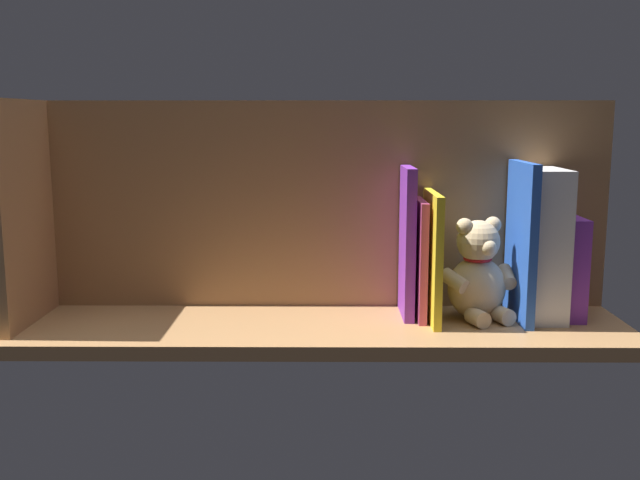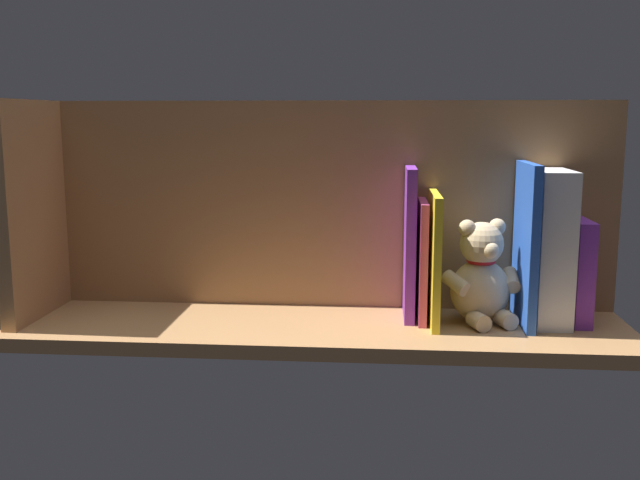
# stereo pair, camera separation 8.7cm
# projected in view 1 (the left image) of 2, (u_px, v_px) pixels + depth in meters

# --- Properties ---
(ground_plane) EXTENTS (0.98, 0.26, 0.02)m
(ground_plane) POSITION_uv_depth(u_px,v_px,m) (320.00, 328.00, 1.16)
(ground_plane) COLOR #A87A4C
(shelf_back_panel) EXTENTS (0.98, 0.02, 0.35)m
(shelf_back_panel) POSITION_uv_depth(u_px,v_px,m) (320.00, 205.00, 1.24)
(shelf_back_panel) COLOR #966941
(shelf_back_panel) RESTS_ON ground_plane
(shelf_side_divider) EXTENTS (0.02, 0.20, 0.35)m
(shelf_side_divider) POSITION_uv_depth(u_px,v_px,m) (22.00, 213.00, 1.13)
(shelf_side_divider) COLOR #A87A4C
(shelf_side_divider) RESTS_ON ground_plane
(book_0) EXTENTS (0.03, 0.11, 0.17)m
(book_0) POSITION_uv_depth(u_px,v_px,m) (570.00, 267.00, 1.18)
(book_0) COLOR purple
(book_0) RESTS_ON ground_plane
(dictionary_thick_white) EXTENTS (0.05, 0.13, 0.24)m
(dictionary_thick_white) POSITION_uv_depth(u_px,v_px,m) (544.00, 244.00, 1.17)
(dictionary_thick_white) COLOR white
(dictionary_thick_white) RESTS_ON ground_plane
(book_1) EXTENTS (0.01, 0.15, 0.25)m
(book_1) POSITION_uv_depth(u_px,v_px,m) (521.00, 242.00, 1.16)
(book_1) COLOR blue
(book_1) RESTS_ON ground_plane
(teddy_bear) EXTENTS (0.13, 0.13, 0.17)m
(teddy_bear) POSITION_uv_depth(u_px,v_px,m) (478.00, 274.00, 1.17)
(teddy_bear) COLOR #D1B284
(teddy_bear) RESTS_ON ground_plane
(book_2) EXTENTS (0.01, 0.15, 0.21)m
(book_2) POSITION_uv_depth(u_px,v_px,m) (432.00, 256.00, 1.16)
(book_2) COLOR yellow
(book_2) RESTS_ON ground_plane
(book_3) EXTENTS (0.01, 0.12, 0.19)m
(book_3) POSITION_uv_depth(u_px,v_px,m) (419.00, 259.00, 1.18)
(book_3) COLOR #B23F72
(book_3) RESTS_ON ground_plane
(book_4) EXTENTS (0.02, 0.11, 0.25)m
(book_4) POSITION_uv_depth(u_px,v_px,m) (407.00, 242.00, 1.18)
(book_4) COLOR purple
(book_4) RESTS_ON ground_plane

